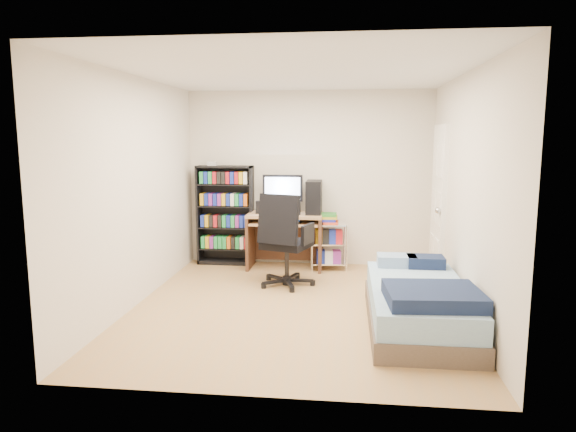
# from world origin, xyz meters

# --- Properties ---
(room) EXTENTS (3.58, 4.08, 2.58)m
(room) POSITION_xyz_m (0.00, 0.00, 1.25)
(room) COLOR #A58052
(room) RESTS_ON ground
(media_shelf) EXTENTS (0.81, 0.27, 1.50)m
(media_shelf) POSITION_xyz_m (-1.20, 1.84, 0.74)
(media_shelf) COLOR black
(media_shelf) RESTS_ON room
(computer_desk) EXTENTS (1.05, 0.61, 1.32)m
(computer_desk) POSITION_xyz_m (-0.20, 1.73, 0.71)
(computer_desk) COLOR tan
(computer_desk) RESTS_ON room
(office_chair) EXTENTS (0.88, 0.88, 1.17)m
(office_chair) POSITION_xyz_m (-0.20, 0.79, 0.37)
(office_chair) COLOR black
(office_chair) RESTS_ON room
(wire_cart) EXTENTS (0.53, 0.40, 0.80)m
(wire_cart) POSITION_xyz_m (0.31, 1.70, 0.52)
(wire_cart) COLOR white
(wire_cart) RESTS_ON room
(bed) EXTENTS (0.95, 1.89, 0.54)m
(bed) POSITION_xyz_m (1.26, -0.47, 0.24)
(bed) COLOR brown
(bed) RESTS_ON room
(door) EXTENTS (0.12, 0.80, 2.00)m
(door) POSITION_xyz_m (1.72, 1.35, 1.00)
(door) COLOR white
(door) RESTS_ON room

